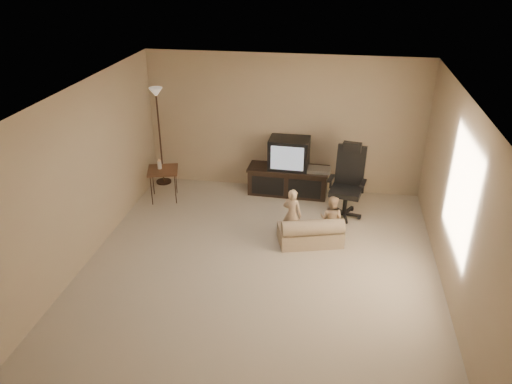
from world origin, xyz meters
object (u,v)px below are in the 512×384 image
(floor_lamp, at_px, (158,115))
(side_table, at_px, (162,170))
(tv_stand, at_px, (289,171))
(toddler_right, at_px, (331,219))
(office_chair, at_px, (347,191))
(child_sofa, at_px, (311,233))
(toddler_left, at_px, (292,214))

(floor_lamp, bearing_deg, side_table, -69.48)
(tv_stand, height_order, toddler_right, tv_stand)
(office_chair, relative_size, child_sofa, 1.18)
(side_table, height_order, toddler_right, side_table)
(office_chair, bearing_deg, tv_stand, 158.76)
(office_chair, bearing_deg, child_sofa, -105.46)
(tv_stand, xyz_separation_m, floor_lamp, (-2.44, 0.06, 0.92))
(child_sofa, bearing_deg, toddler_left, 143.71)
(office_chair, distance_m, child_sofa, 1.19)
(tv_stand, relative_size, office_chair, 1.20)
(tv_stand, relative_size, floor_lamp, 0.81)
(floor_lamp, bearing_deg, child_sofa, -30.76)
(child_sofa, xyz_separation_m, toddler_left, (-0.31, 0.12, 0.23))
(tv_stand, xyz_separation_m, toddler_left, (0.22, -1.59, -0.02))
(office_chair, height_order, floor_lamp, floor_lamp)
(floor_lamp, xyz_separation_m, toddler_right, (3.26, -1.61, -0.98))
(office_chair, xyz_separation_m, side_table, (-3.23, 0.06, 0.11))
(office_chair, relative_size, floor_lamp, 0.67)
(office_chair, distance_m, toddler_left, 1.24)
(floor_lamp, relative_size, toddler_right, 2.46)
(floor_lamp, bearing_deg, tv_stand, -1.38)
(floor_lamp, relative_size, child_sofa, 1.75)
(tv_stand, bearing_deg, child_sofa, -70.84)
(child_sofa, relative_size, toddler_right, 1.40)
(office_chair, xyz_separation_m, child_sofa, (-0.52, -1.04, -0.26))
(tv_stand, distance_m, side_table, 2.27)
(tv_stand, relative_size, side_table, 1.92)
(side_table, xyz_separation_m, toddler_left, (2.41, -0.98, -0.14))
(office_chair, bearing_deg, toddler_left, -120.65)
(side_table, bearing_deg, toddler_right, -17.46)
(tv_stand, bearing_deg, office_chair, -30.37)
(floor_lamp, distance_m, toddler_left, 3.26)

